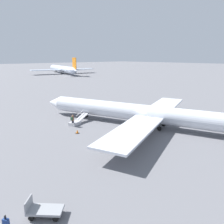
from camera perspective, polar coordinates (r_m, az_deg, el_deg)
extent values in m
plane|color=slate|center=(32.54, 7.70, -3.51)|extent=(600.00, 600.00, 0.00)
cylinder|color=silver|center=(32.01, 7.81, -0.25)|extent=(28.79, 12.81, 2.47)
cone|color=silver|center=(40.18, -14.67, 2.40)|extent=(3.39, 3.22, 2.42)
cube|color=silver|center=(24.82, 5.32, -4.95)|extent=(8.10, 13.12, 0.25)
cube|color=silver|center=(38.68, 13.56, 1.73)|extent=(8.10, 13.12, 0.25)
cylinder|color=black|center=(36.61, -6.75, -0.96)|extent=(0.63, 0.36, 0.61)
cylinder|color=#2D2D33|center=(36.51, -6.76, -0.35)|extent=(0.11, 0.11, 0.19)
cylinder|color=black|center=(30.63, 12.30, -4.26)|extent=(0.63, 0.36, 0.61)
cylinder|color=#2D2D33|center=(30.51, 12.34, -3.55)|extent=(0.11, 0.11, 0.19)
cylinder|color=black|center=(32.69, 13.31, -3.13)|extent=(0.63, 0.36, 0.61)
cylinder|color=#2D2D33|center=(32.58, 13.35, -2.46)|extent=(0.11, 0.11, 0.19)
cylinder|color=silver|center=(134.50, -12.92, 10.94)|extent=(39.05, 12.06, 3.56)
cone|color=silver|center=(155.21, -15.34, 11.20)|extent=(4.58, 4.26, 3.48)
cone|color=silver|center=(113.78, -9.57, 10.54)|extent=(5.27, 4.41, 3.48)
cube|color=orange|center=(114.47, -9.82, 12.43)|extent=(4.92, 1.37, 5.69)
cube|color=silver|center=(114.15, -9.66, 10.73)|extent=(4.26, 10.18, 0.18)
cube|color=silver|center=(130.00, -16.93, 10.46)|extent=(9.16, 17.32, 0.36)
cube|color=silver|center=(135.98, -8.56, 11.06)|extent=(9.16, 17.32, 0.36)
cylinder|color=black|center=(146.84, -14.38, 10.20)|extent=(0.91, 0.41, 0.88)
cylinder|color=gray|center=(146.81, -14.39, 10.43)|extent=(0.16, 0.16, 0.28)
cylinder|color=black|center=(130.43, -13.02, 9.82)|extent=(0.91, 0.41, 0.88)
cylinder|color=gray|center=(130.39, -13.04, 10.07)|extent=(0.16, 0.16, 0.28)
cylinder|color=black|center=(131.40, -11.67, 9.92)|extent=(0.91, 0.41, 0.88)
cylinder|color=gray|center=(131.36, -11.69, 10.17)|extent=(0.16, 0.16, 0.28)
cube|color=#B2B2B7|center=(32.93, -9.67, -2.91)|extent=(1.66, 2.07, 0.50)
cube|color=#B2B2B7|center=(34.34, -7.74, -1.16)|extent=(1.63, 2.41, 0.73)
cube|color=#B2B2B7|center=(34.46, -8.38, -0.27)|extent=(0.84, 2.10, 0.67)
cube|color=#23232D|center=(32.30, -10.16, -2.96)|extent=(0.29, 0.33, 0.85)
cylinder|color=brown|center=(32.08, -10.22, -1.68)|extent=(0.36, 0.36, 0.65)
sphere|color=#936B4C|center=(31.97, -10.25, -0.91)|extent=(0.24, 0.24, 0.24)
cube|color=#23472D|center=(31.87, -10.51, -1.74)|extent=(0.33, 0.27, 0.44)
cube|color=gray|center=(15.76, -16.99, -23.28)|extent=(2.34, 2.33, 0.16)
cube|color=gray|center=(15.86, -20.96, -21.45)|extent=(0.83, 0.84, 0.70)
cylinder|color=black|center=(15.85, -20.38, -24.53)|extent=(0.34, 0.34, 0.36)
cylinder|color=black|center=(16.48, -19.12, -22.70)|extent=(0.34, 0.34, 0.36)
cylinder|color=black|center=(15.38, -14.51, -25.40)|extent=(0.34, 0.34, 0.36)
cylinder|color=black|center=(16.03, -13.53, -23.45)|extent=(0.34, 0.34, 0.36)
cube|color=navy|center=(15.77, -25.95, -24.72)|extent=(0.42, 0.38, 0.64)
cube|color=black|center=(15.51, -26.15, -23.44)|extent=(0.10, 0.12, 0.24)
cube|color=black|center=(29.44, -9.05, -5.47)|extent=(0.45, 0.45, 0.03)
cone|color=orange|center=(29.36, -9.06, -5.04)|extent=(0.35, 0.35, 0.50)
cube|color=black|center=(16.46, -18.24, -23.39)|extent=(0.52, 0.52, 0.03)
cone|color=orange|center=(16.30, -18.32, -22.64)|extent=(0.40, 0.40, 0.57)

